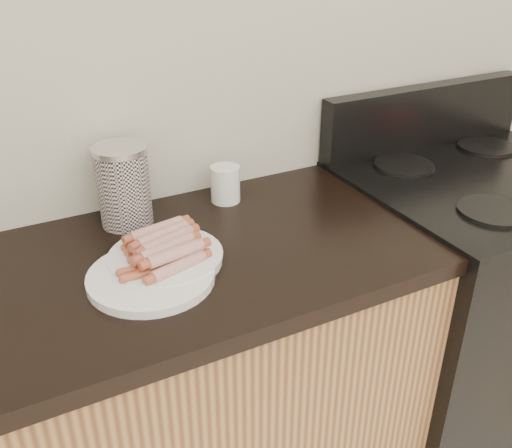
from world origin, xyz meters
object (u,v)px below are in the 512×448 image
canister (124,186)px  stove (462,304)px  main_plate (166,259)px  mug (225,184)px  side_plate (151,277)px

canister → stove: bearing=-12.7°
main_plate → mug: (0.25, 0.22, 0.04)m
stove → side_plate: size_ratio=3.42×
stove → mug: bearing=162.7°
main_plate → mug: bearing=41.9°
side_plate → canister: bearing=83.7°
side_plate → canister: 0.29m
stove → side_plate: side_plate is taller
side_plate → canister: canister is taller
main_plate → canister: 0.24m
mug → canister: bearing=-179.4°
side_plate → mug: (0.30, 0.28, 0.04)m
main_plate → canister: size_ratio=1.23×
main_plate → stove: bearing=-0.3°
stove → canister: size_ratio=4.53×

